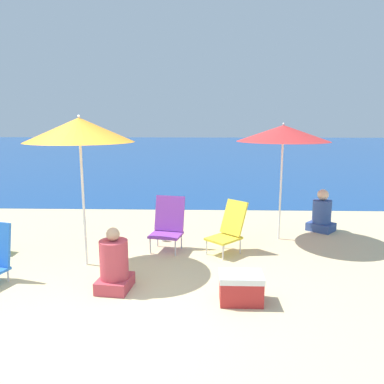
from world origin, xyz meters
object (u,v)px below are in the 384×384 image
Objects in this scene: beach_chair_yellow at (229,228)px; person_seated_far at (322,214)px; beach_umbrella_red at (283,133)px; cooler_box at (241,288)px; water_bottle at (163,236)px; person_seated_near at (114,265)px; beach_umbrella_orange at (79,130)px; beach_chair_purple at (168,223)px.

beach_chair_yellow is 2.31m from person_seated_far.
beach_umbrella_red is 4.06× the size of cooler_box.
beach_chair_yellow is at bearing -25.39° from water_bottle.
person_seated_far is at bearing 30.66° from beach_umbrella_red.
person_seated_far is at bearing 13.77° from water_bottle.
cooler_box is (1.18, -2.28, 0.09)m from water_bottle.
cooler_box is (1.59, -0.29, -0.15)m from person_seated_near.
cooler_box is (2.22, -1.12, -1.83)m from beach_umbrella_orange.
beach_umbrella_red is 2.37× the size of beach_chair_purple.
person_seated_near is at bearing -93.44° from beach_chair_yellow.
beach_umbrella_orange is at bearing 153.16° from cooler_box.
beach_umbrella_red is 2.50× the size of beach_chair_yellow.
person_seated_far is (4.09, 1.90, -1.68)m from beach_umbrella_orange.
cooler_box is at bearing -3.75° from person_seated_near.
person_seated_near is at bearing -101.66° from water_bottle.
beach_chair_yellow is 1.02× the size of person_seated_far.
beach_chair_purple is 1.71× the size of cooler_box.
water_bottle is 0.44× the size of cooler_box.
beach_chair_purple is 1.68m from person_seated_near.
beach_chair_purple is at bearing 153.04° from person_seated_far.
beach_chair_yellow is 3.69× the size of water_bottle.
person_seated_far is at bearing 44.90° from person_seated_near.
cooler_box is at bearing -48.59° from beach_chair_purple.
cooler_box is at bearing -62.60° from water_bottle.
beach_chair_yellow is at bearing 15.61° from beach_umbrella_orange.
beach_chair_purple reaches higher than person_seated_near.
beach_chair_yellow is at bearing -142.77° from beach_umbrella_red.
person_seated_near reaches higher than water_bottle.
beach_umbrella_orange reaches higher than beach_chair_yellow.
beach_chair_purple is (-1.01, 0.14, 0.04)m from beach_chair_yellow.
beach_umbrella_red is 3.16m from cooler_box.
beach_umbrella_orange reaches higher than beach_chair_purple.
beach_umbrella_orange is 4.28× the size of cooler_box.
water_bottle is (1.04, 1.16, -1.92)m from beach_umbrella_orange.
beach_chair_purple is 1.07× the size of person_seated_far.
beach_chair_purple is at bearing 119.22° from cooler_box.
beach_chair_purple is at bearing -144.03° from beach_chair_yellow.
beach_umbrella_orange is at bearing 156.42° from person_seated_far.
beach_umbrella_orange is at bearing -156.88° from beach_umbrella_red.
person_seated_far is 3.56m from cooler_box.
beach_chair_yellow is at bearing 165.60° from person_seated_far.
beach_umbrella_red is 3.70m from person_seated_near.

